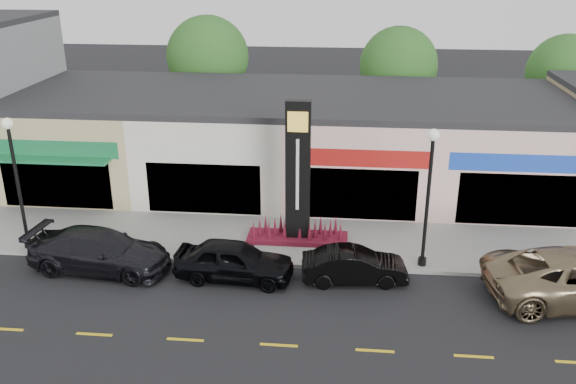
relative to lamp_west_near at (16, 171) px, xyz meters
name	(u,v)px	position (x,y,z in m)	size (l,w,h in m)	color
ground	(206,291)	(8.00, -2.50, -3.48)	(120.00, 120.00, 0.00)	black
sidewalk	(228,237)	(8.00, 1.85, -3.40)	(52.00, 4.30, 0.15)	gray
curb	(218,262)	(8.00, -0.40, -3.40)	(52.00, 0.20, 0.15)	gray
shop_beige	(95,133)	(-0.50, 8.96, -1.08)	(7.00, 10.85, 4.80)	tan
shop_cream	(224,137)	(6.50, 8.97, -1.08)	(7.00, 10.01, 4.80)	silver
shop_pink_w	(357,141)	(13.50, 8.97, -1.08)	(7.00, 10.01, 4.80)	beige
shop_pink_e	(497,145)	(20.50, 8.97, -1.08)	(7.00, 10.01, 4.80)	beige
tree_rear_west	(208,57)	(4.00, 17.00, 1.74)	(5.20, 5.20, 7.83)	#382619
tree_rear_mid	(398,66)	(16.00, 17.00, 1.41)	(4.80, 4.80, 7.29)	#382619
tree_rear_east	(565,73)	(26.00, 17.00, 1.15)	(4.60, 4.60, 6.94)	#382619
lamp_west_near	(16,171)	(0.00, 0.00, 0.00)	(0.44, 0.44, 5.47)	black
lamp_east_near	(429,185)	(16.00, 0.00, 0.00)	(0.44, 0.44, 5.47)	black
pylon_sign	(298,193)	(11.00, 1.70, -1.20)	(4.20, 1.30, 6.00)	#5B0F21
car_dark_sedan	(100,251)	(3.61, -1.30, -2.68)	(5.49, 2.23, 1.59)	black
car_black_sedan	(234,261)	(8.89, -1.50, -2.72)	(4.46, 1.79, 1.52)	black
car_black_conv	(354,266)	(13.36, -1.25, -2.83)	(3.90, 1.36, 1.29)	black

